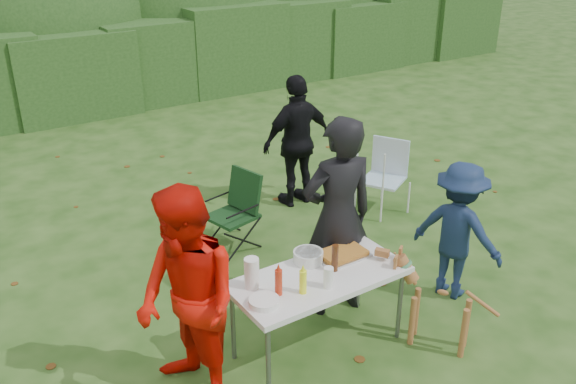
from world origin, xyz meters
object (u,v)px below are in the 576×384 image
dog (441,305)px  child (458,231)px  lawn_chair (383,177)px  beer_bottle (335,258)px  mustard_bottle (303,282)px  folding_table (319,281)px  person_black_puffy (298,141)px  ketchup_bottle (279,282)px  paper_towel_roll (252,273)px  camping_chair (232,212)px  person_red_jacket (188,303)px  person_cook (338,218)px

dog → child: bearing=-87.7°
lawn_chair → beer_bottle: 2.81m
mustard_bottle → child: bearing=2.7°
child → lawn_chair: child is taller
dog → beer_bottle: 1.03m
dog → folding_table: bearing=25.2°
beer_bottle → folding_table: bearing=176.5°
person_black_puffy → dog: 3.20m
lawn_chair → ketchup_bottle: size_ratio=4.15×
lawn_chair → paper_towel_roll: (-2.85, -1.60, 0.41)m
camping_chair → mustard_bottle: bearing=63.5°
person_red_jacket → person_cook: bearing=96.8°
person_red_jacket → child: person_red_jacket is taller
person_red_jacket → person_black_puffy: 3.69m
folding_table → person_cook: person_cook is taller
person_cook → lawn_chair: person_cook is taller
folding_table → person_red_jacket: size_ratio=0.84×
person_black_puffy → dog: size_ratio=1.95×
dog → ketchup_bottle: (-1.33, 0.51, 0.43)m
folding_table → beer_bottle: size_ratio=6.25×
child → lawn_chair: size_ratio=1.52×
dog → ketchup_bottle: ketchup_bottle is taller
person_red_jacket → lawn_chair: person_red_jacket is taller
camping_chair → folding_table: bearing=70.0°
person_cook → camping_chair: (-0.25, 1.57, -0.52)m
mustard_bottle → beer_bottle: (0.41, 0.12, 0.02)m
folding_table → ketchup_bottle: ketchup_bottle is taller
person_cook → folding_table: bearing=49.5°
ketchup_bottle → child: bearing=0.1°
folding_table → camping_chair: size_ratio=1.69×
person_cook → beer_bottle: size_ratio=8.03×
person_red_jacket → person_black_puffy: person_red_jacket is taller
person_red_jacket → lawn_chair: bearing=110.9°
folding_table → person_cook: size_ratio=0.78×
dog → lawn_chair: 2.70m
dog → beer_bottle: (-0.75, 0.55, 0.44)m
person_cook → mustard_bottle: bearing=45.8°
child → beer_bottle: bearing=69.7°
lawn_chair → ketchup_bottle: (-2.72, -1.80, 0.39)m
person_cook → camping_chair: size_ratio=2.17×
person_cook → person_black_puffy: size_ratio=1.13×
child → folding_table: bearing=69.5°
camping_chair → paper_towel_roll: 2.02m
person_cook → person_black_puffy: bearing=-105.1°
ketchup_bottle → mustard_bottle: bearing=-27.1°
person_red_jacket → lawn_chair: 3.89m
person_red_jacket → mustard_bottle: size_ratio=8.96×
dog → camping_chair: size_ratio=0.98×
child → dog: child is taller
person_black_puffy → child: bearing=92.3°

